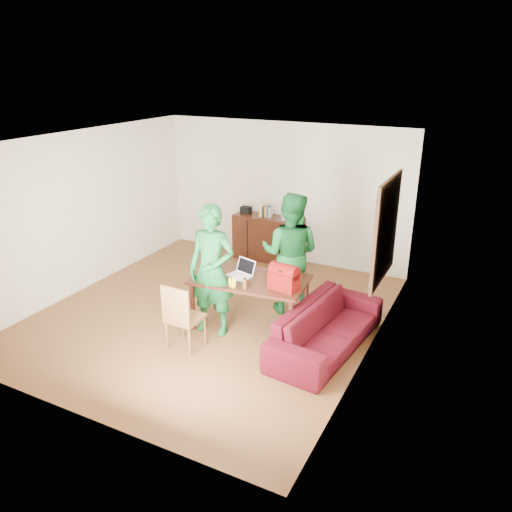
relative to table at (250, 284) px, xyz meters
The scene contains 10 objects.
room 0.97m from the table, 164.99° to the left, with size 5.20×5.70×2.90m.
table is the anchor object (origin of this frame).
chair 1.15m from the table, 118.26° to the right, with size 0.46×0.44×0.98m.
person_near 0.62m from the table, 137.84° to the right, with size 0.70×0.46×1.92m, color #125522.
person_far 0.86m from the table, 67.75° to the left, with size 0.94×0.73×1.93m, color #135622.
laptop 0.22m from the table, behind, with size 0.39×0.32×0.24m.
bananas 0.42m from the table, 99.44° to the right, with size 0.15×0.10×0.06m, color yellow, non-canonical shape.
bottle 0.41m from the table, 73.42° to the right, with size 0.05×0.05×0.16m, color #5A3B14.
red_bag 0.65m from the table, 11.25° to the right, with size 0.40×0.23×0.29m, color #700C07.
sofa 1.28m from the table, ahead, with size 2.14×0.84×0.62m, color #3B0807.
Camera 1 is at (3.81, -5.95, 3.71)m, focal length 35.00 mm.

